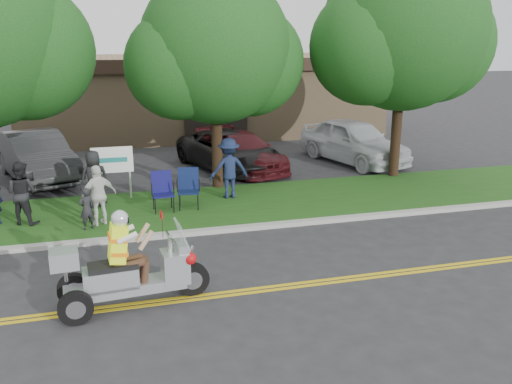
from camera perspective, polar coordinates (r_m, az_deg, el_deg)
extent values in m
plane|color=#28282B|center=(11.74, 0.59, -9.13)|extent=(120.00, 120.00, 0.00)
cube|color=gold|center=(11.24, 1.41, -10.31)|extent=(60.00, 0.10, 0.01)
cube|color=gold|center=(11.38, 1.18, -9.97)|extent=(60.00, 0.10, 0.01)
cube|color=#A8A89E|center=(14.46, -2.72, -3.93)|extent=(60.00, 0.25, 0.12)
cube|color=#1E4A13|center=(16.45, -4.36, -1.46)|extent=(60.00, 4.00, 0.10)
cube|color=#9E7F5B|center=(29.78, -5.80, 10.23)|extent=(18.00, 8.00, 4.00)
cube|color=black|center=(25.68, -4.34, 13.14)|extent=(18.00, 0.30, 0.60)
sphere|color=#124213|center=(17.66, -23.23, 13.50)|extent=(4.05, 4.05, 4.05)
cylinder|color=#332114|center=(17.98, -4.16, 6.76)|extent=(0.36, 0.36, 4.20)
sphere|color=#124213|center=(17.75, -4.33, 14.91)|extent=(4.80, 4.80, 4.80)
sphere|color=#124213|center=(18.33, -0.70, 13.58)|extent=(3.60, 3.60, 3.60)
sphere|color=#124213|center=(17.38, -8.15, 13.04)|extent=(3.36, 3.36, 3.36)
cylinder|color=#332114|center=(20.04, 14.67, 8.05)|extent=(0.36, 0.36, 4.76)
sphere|color=#124213|center=(19.87, 15.28, 16.32)|extent=(5.60, 5.60, 5.60)
sphere|color=#124213|center=(20.86, 18.19, 14.66)|extent=(4.20, 4.20, 4.20)
sphere|color=#124213|center=(19.03, 11.69, 14.79)|extent=(3.92, 3.92, 3.92)
cylinder|color=silver|center=(17.40, -16.36, 0.60)|extent=(0.06, 0.06, 1.10)
cylinder|color=silver|center=(17.40, -13.07, 0.84)|extent=(0.06, 0.06, 1.10)
cube|color=white|center=(17.21, -14.90, 3.29)|extent=(1.25, 0.06, 0.80)
cylinder|color=black|center=(11.01, -6.70, -9.11)|extent=(0.68, 0.21, 0.67)
cylinder|color=black|center=(10.44, -18.46, -11.52)|extent=(0.64, 0.22, 0.63)
cylinder|color=black|center=(11.16, -18.62, -9.66)|extent=(0.64, 0.22, 0.63)
cube|color=silver|center=(10.81, -13.17, -9.68)|extent=(2.17, 0.69, 0.20)
cube|color=silver|center=(10.69, -15.05, -8.74)|extent=(1.05, 0.60, 0.39)
cube|color=black|center=(10.60, -14.84, -7.55)|extent=(0.93, 0.54, 0.11)
cube|color=silver|center=(10.81, -8.51, -7.72)|extent=(0.55, 0.58, 0.62)
cube|color=silver|center=(10.59, -7.82, -4.40)|extent=(0.26, 0.53, 0.55)
cube|color=silver|center=(10.47, -19.55, -6.65)|extent=(0.54, 0.51, 0.34)
sphere|color=#B20C0F|center=(10.64, -7.01, -6.88)|extent=(0.25, 0.25, 0.25)
cube|color=#D6F419|center=(10.44, -14.34, -5.22)|extent=(0.42, 0.48, 0.73)
sphere|color=silver|center=(10.29, -14.15, -2.73)|extent=(0.33, 0.33, 0.33)
cylinder|color=black|center=(15.87, -8.06, -1.12)|extent=(0.03, 0.03, 0.49)
cylinder|color=black|center=(15.86, -6.13, -1.07)|extent=(0.03, 0.03, 0.49)
cylinder|color=black|center=(16.34, -8.00, -0.62)|extent=(0.03, 0.03, 0.49)
cylinder|color=black|center=(16.33, -6.14, -0.57)|extent=(0.03, 0.03, 0.49)
cube|color=#0D183E|center=(16.02, -7.11, 0.03)|extent=(0.69, 0.65, 0.04)
cube|color=#0D183E|center=(16.19, -7.14, 1.43)|extent=(0.63, 0.28, 0.66)
cylinder|color=black|center=(15.67, -10.54, -1.49)|extent=(0.03, 0.03, 0.48)
cylinder|color=black|center=(15.72, -8.65, -1.33)|extent=(0.03, 0.03, 0.48)
cylinder|color=black|center=(16.12, -10.73, -0.99)|extent=(0.03, 0.03, 0.48)
cylinder|color=black|center=(16.18, -8.89, -0.84)|extent=(0.03, 0.03, 0.48)
cube|color=#11104F|center=(15.85, -9.75, -0.29)|extent=(0.61, 0.56, 0.04)
cube|color=#11104F|center=(16.01, -9.92, 1.08)|extent=(0.60, 0.19, 0.65)
imported|color=black|center=(15.78, -23.46, -0.10)|extent=(1.03, 0.94, 1.72)
imported|color=silver|center=(15.02, -16.22, -0.32)|extent=(1.04, 0.73, 1.64)
imported|color=#172140|center=(16.88, -2.88, 2.52)|extent=(1.28, 0.81, 1.89)
imported|color=black|center=(16.66, -16.64, 1.34)|extent=(0.94, 0.72, 1.70)
imported|color=black|center=(14.82, -17.40, -1.68)|extent=(0.49, 0.43, 1.13)
imported|color=#2C2C2F|center=(20.96, -22.09, 3.50)|extent=(3.46, 5.54, 1.72)
imported|color=black|center=(21.10, -2.89, 4.38)|extent=(3.83, 5.69, 1.45)
imported|color=#420F14|center=(20.99, -1.53, 4.28)|extent=(3.22, 5.22, 1.41)
imported|color=silver|center=(22.50, 10.20, 5.32)|extent=(3.39, 5.62, 1.79)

